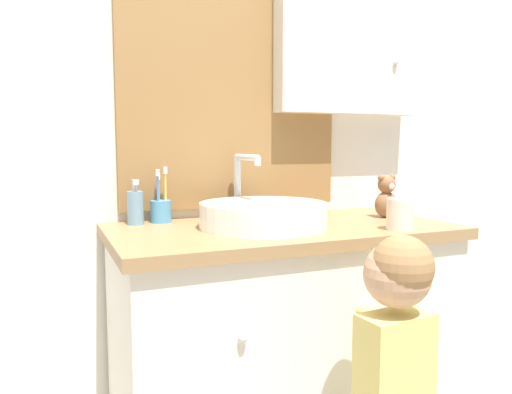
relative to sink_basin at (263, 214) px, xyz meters
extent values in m
cube|color=silver|center=(0.07, 0.32, 0.39)|extent=(3.20, 0.06, 2.50)
cube|color=olive|center=(0.00, 0.28, 0.49)|extent=(0.80, 0.02, 1.00)
cube|color=#B2C1CC|center=(0.00, 0.27, 0.49)|extent=(0.74, 0.01, 0.94)
cube|color=silver|center=(0.45, 0.24, 0.72)|extent=(0.59, 0.10, 0.78)
sphere|color=silver|center=(0.63, 0.18, 0.52)|extent=(0.02, 0.02, 0.02)
cube|color=silver|center=(0.07, 0.01, -0.47)|extent=(1.03, 0.52, 0.78)
cube|color=#99754C|center=(0.07, 0.01, -0.06)|extent=(1.07, 0.56, 0.03)
sphere|color=silver|center=(-0.17, -0.27, -0.27)|extent=(0.02, 0.02, 0.02)
sphere|color=silver|center=(0.31, -0.27, -0.27)|extent=(0.02, 0.02, 0.02)
cylinder|color=white|center=(0.00, -0.01, 0.00)|extent=(0.39, 0.39, 0.08)
cylinder|color=silver|center=(0.00, -0.01, 0.03)|extent=(0.32, 0.32, 0.01)
cylinder|color=silver|center=(0.00, 0.21, 0.06)|extent=(0.02, 0.02, 0.21)
cylinder|color=silver|center=(0.00, 0.13, 0.17)|extent=(0.02, 0.18, 0.02)
cylinder|color=silver|center=(0.00, 0.04, 0.16)|extent=(0.02, 0.02, 0.02)
sphere|color=white|center=(0.11, 0.21, 0.00)|extent=(0.06, 0.06, 0.06)
cylinder|color=#4C93C6|center=(-0.27, 0.22, -0.01)|extent=(0.07, 0.07, 0.07)
cylinder|color=#E5CC4C|center=(-0.25, 0.22, 0.05)|extent=(0.01, 0.01, 0.17)
cube|color=white|center=(-0.25, 0.22, 0.13)|extent=(0.01, 0.02, 0.02)
cylinder|color=pink|center=(-0.27, 0.24, 0.04)|extent=(0.01, 0.01, 0.15)
cube|color=white|center=(-0.27, 0.24, 0.11)|extent=(0.01, 0.02, 0.02)
cylinder|color=#3884DB|center=(-0.28, 0.21, 0.05)|extent=(0.01, 0.01, 0.16)
cube|color=white|center=(-0.28, 0.21, 0.12)|extent=(0.01, 0.02, 0.02)
cylinder|color=#6B93B2|center=(-0.35, 0.21, 0.01)|extent=(0.05, 0.05, 0.11)
cylinder|color=silver|center=(-0.35, 0.21, 0.08)|extent=(0.02, 0.02, 0.02)
cube|color=silver|center=(-0.35, 0.20, 0.09)|extent=(0.02, 0.03, 0.02)
cube|color=#E0CC70|center=(0.14, -0.46, -0.36)|extent=(0.19, 0.11, 0.34)
sphere|color=tan|center=(0.14, -0.46, -0.09)|extent=(0.16, 0.16, 0.16)
sphere|color=#997047|center=(0.15, -0.48, -0.07)|extent=(0.15, 0.15, 0.15)
cylinder|color=#E0CC70|center=(0.19, -0.28, -0.25)|extent=(0.06, 0.26, 0.04)
cylinder|color=#47B26B|center=(0.18, -0.15, -0.21)|extent=(0.01, 0.05, 0.12)
ellipsoid|color=brown|center=(0.48, 0.02, 0.00)|extent=(0.08, 0.07, 0.09)
sphere|color=brown|center=(0.48, 0.02, 0.07)|extent=(0.06, 0.06, 0.06)
sphere|color=brown|center=(0.46, 0.02, 0.10)|extent=(0.02, 0.02, 0.02)
sphere|color=brown|center=(0.51, 0.02, 0.10)|extent=(0.02, 0.02, 0.02)
sphere|color=silver|center=(0.48, 0.00, 0.07)|extent=(0.02, 0.02, 0.02)
cylinder|color=silver|center=(0.36, -0.21, 0.00)|extent=(0.08, 0.08, 0.09)
camera|label=1|loc=(-0.62, -1.39, 0.21)|focal=35.00mm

